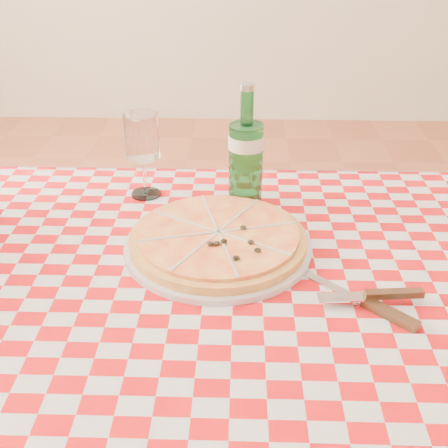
% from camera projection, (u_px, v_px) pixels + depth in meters
% --- Properties ---
extents(dining_table, '(1.20, 0.80, 0.75)m').
position_uv_depth(dining_table, '(233.00, 308.00, 1.11)').
color(dining_table, brown).
rests_on(dining_table, ground).
extents(tablecloth, '(1.30, 0.90, 0.01)m').
position_uv_depth(tablecloth, '(234.00, 269.00, 1.07)').
color(tablecloth, '#A90A0D').
rests_on(tablecloth, dining_table).
extents(pizza_plate, '(0.46, 0.46, 0.05)m').
position_uv_depth(pizza_plate, '(218.00, 238.00, 1.11)').
color(pizza_plate, '#C78842').
rests_on(pizza_plate, tablecloth).
extents(water_bottle, '(0.09, 0.09, 0.28)m').
position_uv_depth(water_bottle, '(246.00, 148.00, 1.21)').
color(water_bottle, '#186326').
rests_on(water_bottle, tablecloth).
extents(wine_glass, '(0.09, 0.09, 0.20)m').
position_uv_depth(wine_glass, '(143.00, 156.00, 1.28)').
color(wine_glass, white).
rests_on(wine_glass, tablecloth).
extents(cutlery, '(0.30, 0.27, 0.03)m').
position_uv_depth(cutlery, '(364.00, 297.00, 0.96)').
color(cutlery, silver).
rests_on(cutlery, tablecloth).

